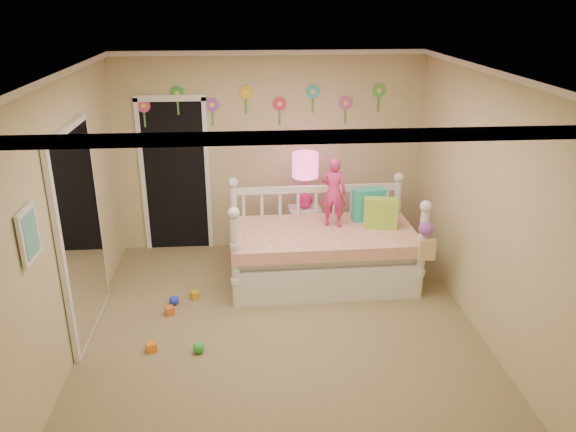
{
  "coord_description": "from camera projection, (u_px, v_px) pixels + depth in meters",
  "views": [
    {
      "loc": [
        -0.34,
        -4.92,
        3.22
      ],
      "look_at": [
        0.1,
        0.6,
        1.05
      ],
      "focal_mm": 35.21,
      "sensor_mm": 36.0,
      "label": 1
    }
  ],
  "objects": [
    {
      "name": "pillow_turquoise",
      "position": [
        368.0,
        205.0,
        6.84
      ],
      "size": [
        0.41,
        0.21,
        0.39
      ],
      "primitive_type": "cube",
      "rotation": [
        0.0,
        0.0,
        0.19
      ],
      "color": "#28BDC8",
      "rests_on": "daybed"
    },
    {
      "name": "left_wall",
      "position": [
        64.0,
        221.0,
        5.15
      ],
      "size": [
        0.01,
        4.5,
        2.6
      ],
      "primitive_type": "cube",
      "color": "tan",
      "rests_on": "floor"
    },
    {
      "name": "daybed",
      "position": [
        323.0,
        235.0,
        6.63
      ],
      "size": [
        2.21,
        1.21,
        1.19
      ],
      "primitive_type": null,
      "rotation": [
        0.0,
        0.0,
        0.02
      ],
      "color": "white",
      "rests_on": "floor"
    },
    {
      "name": "closet_doorway",
      "position": [
        175.0,
        175.0,
        7.37
      ],
      "size": [
        0.9,
        0.04,
        2.07
      ],
      "primitive_type": "cube",
      "color": "black",
      "rests_on": "back_wall"
    },
    {
      "name": "toy_scatter",
      "position": [
        171.0,
        326.0,
        5.8
      ],
      "size": [
        0.84,
        1.32,
        0.11
      ],
      "primitive_type": null,
      "rotation": [
        0.0,
        0.0,
        0.03
      ],
      "color": "#996666",
      "rests_on": "floor"
    },
    {
      "name": "mirror_closet",
      "position": [
        81.0,
        233.0,
        5.52
      ],
      "size": [
        0.07,
        1.3,
        2.1
      ],
      "primitive_type": "cube",
      "color": "white",
      "rests_on": "left_wall"
    },
    {
      "name": "hanging_bag",
      "position": [
        425.0,
        242.0,
        6.13
      ],
      "size": [
        0.2,
        0.16,
        0.36
      ],
      "primitive_type": null,
      "color": "beige",
      "rests_on": "daybed"
    },
    {
      "name": "flower_decals",
      "position": [
        263.0,
        104.0,
        7.13
      ],
      "size": [
        3.4,
        0.02,
        0.5
      ],
      "primitive_type": null,
      "color": "#B2668C",
      "rests_on": "back_wall"
    },
    {
      "name": "floor",
      "position": [
        283.0,
        333.0,
        5.77
      ],
      "size": [
        4.0,
        4.5,
        0.01
      ],
      "primitive_type": "cube",
      "color": "#7F684C",
      "rests_on": "ground"
    },
    {
      "name": "back_wall",
      "position": [
        270.0,
        153.0,
        7.38
      ],
      "size": [
        4.0,
        0.01,
        2.6
      ],
      "primitive_type": "cube",
      "color": "tan",
      "rests_on": "floor"
    },
    {
      "name": "crown_molding",
      "position": [
        282.0,
        77.0,
        4.83
      ],
      "size": [
        4.0,
        4.5,
        0.06
      ],
      "primitive_type": null,
      "color": "white",
      "rests_on": "ceiling"
    },
    {
      "name": "nightstand",
      "position": [
        304.0,
        232.0,
        7.39
      ],
      "size": [
        0.42,
        0.33,
        0.67
      ],
      "primitive_type": "cube",
      "rotation": [
        0.0,
        0.0,
        0.07
      ],
      "color": "white",
      "rests_on": "floor"
    },
    {
      "name": "child",
      "position": [
        333.0,
        192.0,
        6.58
      ],
      "size": [
        0.36,
        0.29,
        0.84
      ],
      "primitive_type": "imported",
      "rotation": [
        0.0,
        0.0,
        2.79
      ],
      "color": "#DF327F",
      "rests_on": "daybed"
    },
    {
      "name": "ceiling",
      "position": [
        282.0,
        73.0,
        4.82
      ],
      "size": [
        4.0,
        4.5,
        0.01
      ],
      "primitive_type": "cube",
      "color": "white",
      "rests_on": "floor"
    },
    {
      "name": "right_wall",
      "position": [
        489.0,
        209.0,
        5.44
      ],
      "size": [
        0.01,
        4.5,
        2.6
      ],
      "primitive_type": "cube",
      "color": "tan",
      "rests_on": "floor"
    },
    {
      "name": "wall_picture",
      "position": [
        29.0,
        235.0,
        4.22
      ],
      "size": [
        0.05,
        0.34,
        0.42
      ],
      "primitive_type": "cube",
      "color": "white",
      "rests_on": "left_wall"
    },
    {
      "name": "table_lamp",
      "position": [
        305.0,
        172.0,
        7.09
      ],
      "size": [
        0.33,
        0.33,
        0.72
      ],
      "color": "#D71C71",
      "rests_on": "nightstand"
    },
    {
      "name": "pillow_lime",
      "position": [
        381.0,
        213.0,
        6.6
      ],
      "size": [
        0.41,
        0.22,
        0.37
      ],
      "primitive_type": "cube",
      "rotation": [
        0.0,
        0.0,
        -0.21
      ],
      "color": "#A2D741",
      "rests_on": "daybed"
    }
  ]
}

